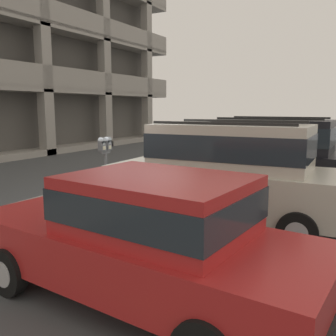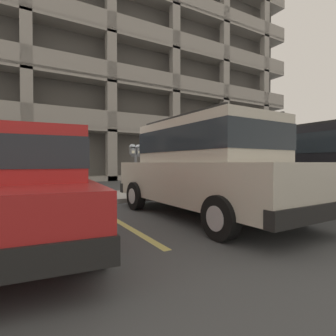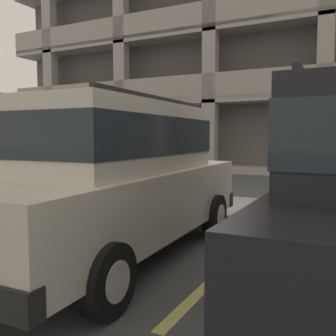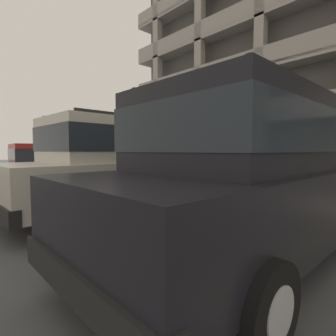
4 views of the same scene
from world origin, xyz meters
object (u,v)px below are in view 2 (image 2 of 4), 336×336
(parking_meter_near, at_px, (136,158))
(fire_hydrant, at_px, (243,180))
(silver_suv, at_px, (205,164))
(dark_hatchback, at_px, (300,164))
(parking_garage, at_px, (90,62))
(red_sedan, at_px, (22,184))

(parking_meter_near, distance_m, fire_hydrant, 4.67)
(silver_suv, distance_m, fire_hydrant, 5.16)
(dark_hatchback, height_order, parking_meter_near, dark_hatchback)
(dark_hatchback, relative_size, parking_garage, 0.15)
(silver_suv, relative_size, dark_hatchback, 1.01)
(silver_suv, xyz_separation_m, parking_garage, (1.61, 16.59, 7.95))
(fire_hydrant, bearing_deg, red_sedan, -157.28)
(red_sedan, relative_size, dark_hatchback, 0.97)
(silver_suv, xyz_separation_m, red_sedan, (-3.34, -0.16, -0.27))
(parking_garage, bearing_deg, red_sedan, -106.46)
(silver_suv, height_order, red_sedan, silver_suv)
(silver_suv, bearing_deg, red_sedan, -178.94)
(dark_hatchback, bearing_deg, parking_garage, 95.02)
(silver_suv, bearing_deg, fire_hydrant, 33.90)
(silver_suv, distance_m, red_sedan, 3.35)
(dark_hatchback, xyz_separation_m, fire_hydrant, (1.03, 3.04, -0.62))
(parking_garage, bearing_deg, silver_suv, -95.55)
(red_sedan, distance_m, dark_hatchback, 6.48)
(dark_hatchback, relative_size, parking_meter_near, 3.12)
(parking_meter_near, height_order, fire_hydrant, parking_meter_near)
(red_sedan, distance_m, fire_hydrant, 8.14)
(silver_suv, relative_size, fire_hydrant, 6.90)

